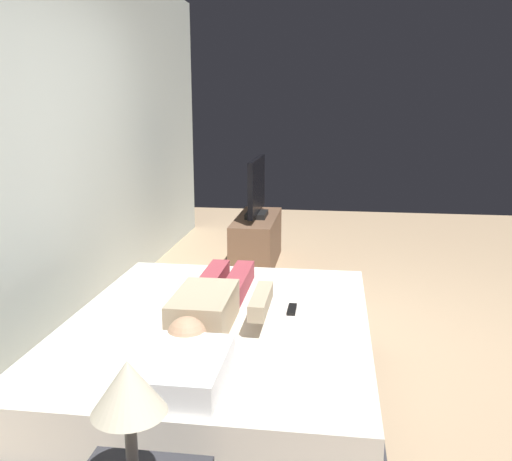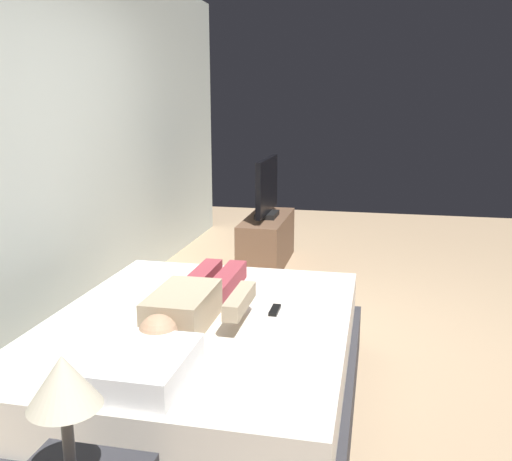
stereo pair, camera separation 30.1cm
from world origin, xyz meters
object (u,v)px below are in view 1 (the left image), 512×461
at_px(tv_stand, 257,241).
at_px(tv, 257,189).
at_px(person, 212,303).
at_px(pillow, 183,370).
at_px(lamp, 128,390).
at_px(remote, 292,309).
at_px(bed, 219,369).

relative_size(tv_stand, tv, 1.25).
height_order(person, tv_stand, person).
relative_size(pillow, lamp, 1.14).
relative_size(pillow, remote, 3.20).
height_order(remote, tv, tv).
relative_size(remote, tv, 0.17).
xyz_separation_m(tv, lamp, (-4.15, -0.21, 0.07)).
height_order(bed, tv_stand, bed).
height_order(pillow, lamp, lamp).
height_order(tv_stand, tv, tv).
bearing_deg(remote, bed, 115.92).
bearing_deg(pillow, tv_stand, 3.13).
distance_m(bed, tv, 2.90).
xyz_separation_m(pillow, lamp, (-0.62, -0.02, 0.25)).
xyz_separation_m(bed, pillow, (-0.68, 0.00, 0.34)).
relative_size(pillow, tv_stand, 0.44).
bearing_deg(remote, pillow, 156.81).
relative_size(tv, lamp, 2.10).
xyz_separation_m(person, tv_stand, (2.82, 0.16, -0.37)).
bearing_deg(tv_stand, pillow, -176.87).
distance_m(remote, tv, 2.73).
bearing_deg(tv, remote, -168.06).
bearing_deg(lamp, pillow, 1.61).
xyz_separation_m(bed, person, (0.03, 0.03, 0.36)).
relative_size(bed, lamp, 4.78).
bearing_deg(lamp, remote, -13.38).
bearing_deg(bed, tv, 3.88).
xyz_separation_m(remote, lamp, (-1.48, 0.35, 0.30)).
height_order(person, lamp, lamp).
bearing_deg(person, tv_stand, 3.22).
bearing_deg(lamp, person, 2.22).
bearing_deg(lamp, bed, 0.76).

